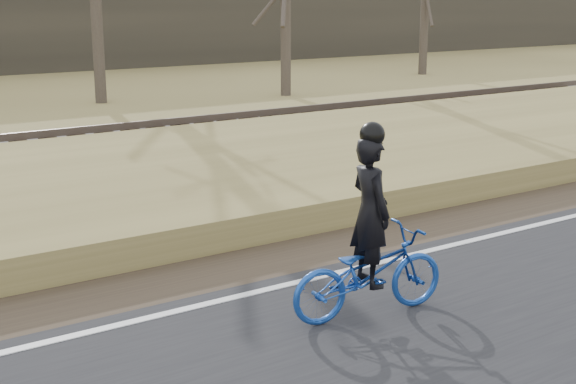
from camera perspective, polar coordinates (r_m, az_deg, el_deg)
ground at (r=9.07m, az=-2.58°, el=-8.11°), size 120.00×120.00×0.00m
edge_line at (r=9.20m, az=-3.24°, el=-7.34°), size 120.00×0.12×0.01m
shoulder at (r=10.04m, az=-6.19°, el=-5.84°), size 120.00×1.60×0.04m
embankment at (r=12.60m, az=-12.66°, el=-1.04°), size 120.00×5.00×0.44m
ballast at (r=16.11m, az=-17.69°, el=1.90°), size 120.00×3.00×0.45m
railroad at (r=16.05m, az=-17.77°, el=2.96°), size 120.00×2.40×0.29m
cyclist at (r=8.49m, az=5.79°, el=-4.59°), size 1.87×0.87×2.08m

